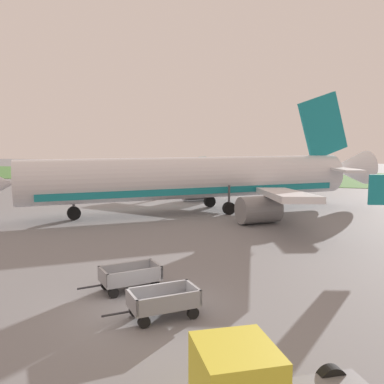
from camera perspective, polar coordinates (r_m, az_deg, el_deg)
name	(u,v)px	position (r m, az deg, el deg)	size (l,w,h in m)	color
ground_plane	(146,307)	(17.16, -6.26, -15.31)	(220.00, 220.00, 0.00)	slate
grass_strip	(268,177)	(74.87, 10.22, 2.00)	(220.00, 28.00, 0.06)	#477A38
airplane	(204,178)	(38.15, 1.67, 1.86)	(32.82, 28.39, 11.34)	silver
baggage_cart_nearest	(163,302)	(16.02, -3.92, -14.62)	(3.23, 2.80, 1.07)	gray
baggage_cart_second_in_row	(130,277)	(18.84, -8.39, -11.31)	(3.12, 2.95, 1.07)	gray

